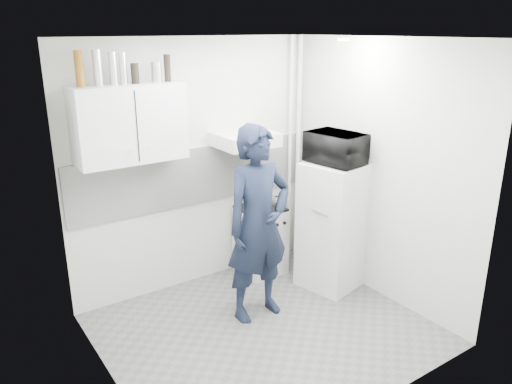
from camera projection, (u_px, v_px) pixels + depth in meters
floor at (265, 330)px, 4.64m from camera, size 2.80×2.80×0.00m
ceiling at (267, 38)px, 3.83m from camera, size 2.80×2.80×0.00m
wall_back at (196, 166)px, 5.21m from camera, size 2.80×0.00×2.80m
wall_left at (103, 235)px, 3.48m from camera, size 0.00×2.60×2.60m
wall_right at (380, 172)px, 4.99m from camera, size 0.00×2.60×2.60m
person at (258, 224)px, 4.63m from camera, size 0.69×0.46×1.87m
stove at (260, 241)px, 5.65m from camera, size 0.47×0.47×0.75m
fridge at (332, 226)px, 5.27m from camera, size 0.68×0.68×1.36m
stove_top at (260, 208)px, 5.53m from camera, size 0.45×0.45×0.03m
saucepan at (267, 201)px, 5.57m from camera, size 0.18×0.18×0.10m
microwave at (336, 148)px, 5.01m from camera, size 0.62×0.46×0.32m
bottle_a at (79, 69)px, 4.13m from camera, size 0.07×0.07×0.30m
bottle_b at (97, 68)px, 4.21m from camera, size 0.08×0.08×0.30m
bottle_c at (113, 68)px, 4.29m from camera, size 0.07×0.07×0.28m
bottle_d at (123, 69)px, 4.34m from camera, size 0.06×0.06×0.27m
canister_a at (135, 73)px, 4.41m from camera, size 0.07×0.07×0.18m
canister_b at (156, 72)px, 4.52m from camera, size 0.10×0.10×0.18m
bottle_e at (167, 68)px, 4.57m from camera, size 0.06×0.06×0.24m
upper_cabinet at (130, 124)px, 4.50m from camera, size 1.00×0.35×0.70m
range_hood at (245, 139)px, 5.17m from camera, size 0.60×0.50×0.14m
backsplash at (197, 175)px, 5.23m from camera, size 2.74×0.03×0.60m
pipe_a at (298, 151)px, 5.85m from camera, size 0.05×0.05×2.60m
pipe_b at (290, 152)px, 5.78m from camera, size 0.04×0.04×2.60m
ceiling_spot_fixture at (343, 40)px, 4.53m from camera, size 0.10×0.10×0.02m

